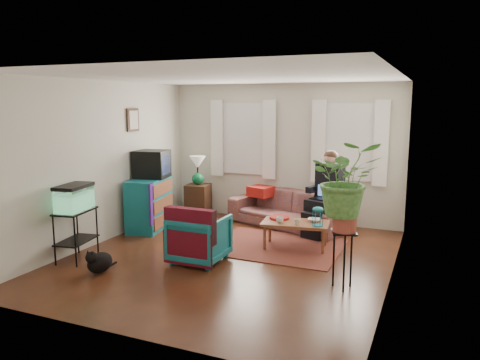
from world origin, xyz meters
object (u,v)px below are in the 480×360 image
at_px(coffee_table, 295,235).
at_px(plant_stand, 343,260).
at_px(aquarium_stand, 76,235).
at_px(armchair, 200,236).
at_px(dresser, 149,204).
at_px(sofa, 288,203).
at_px(side_table, 198,200).

bearing_deg(coffee_table, plant_stand, -61.54).
height_order(aquarium_stand, plant_stand, aquarium_stand).
bearing_deg(plant_stand, armchair, 174.65).
bearing_deg(aquarium_stand, dresser, 79.82).
bearing_deg(sofa, coffee_table, -49.00).
bearing_deg(armchair, dresser, -36.00).
xyz_separation_m(dresser, plant_stand, (3.72, -1.40, -0.10)).
height_order(side_table, dresser, dresser).
bearing_deg(coffee_table, armchair, -142.52).
xyz_separation_m(sofa, aquarium_stand, (-2.25, -2.97, -0.07)).
relative_size(sofa, armchair, 2.98).
relative_size(dresser, armchair, 1.37).
height_order(armchair, plant_stand, armchair).
distance_m(dresser, aquarium_stand, 1.85).
relative_size(side_table, plant_stand, 0.88).
height_order(sofa, plant_stand, sofa).
relative_size(side_table, coffee_table, 0.62).
distance_m(side_table, aquarium_stand, 3.07).
height_order(coffee_table, plant_stand, plant_stand).
height_order(side_table, coffee_table, side_table).
relative_size(sofa, coffee_table, 2.17).
height_order(sofa, dresser, dresser).
height_order(armchair, coffee_table, armchair).
bearing_deg(dresser, side_table, 63.07).
distance_m(sofa, dresser, 2.50).
xyz_separation_m(dresser, coffee_table, (2.74, -0.09, -0.25)).
distance_m(sofa, armchair, 2.40).
bearing_deg(side_table, coffee_table, -28.37).
relative_size(sofa, side_table, 3.48).
distance_m(coffee_table, plant_stand, 1.65).
height_order(aquarium_stand, coffee_table, aquarium_stand).
distance_m(aquarium_stand, coffee_table, 3.27).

